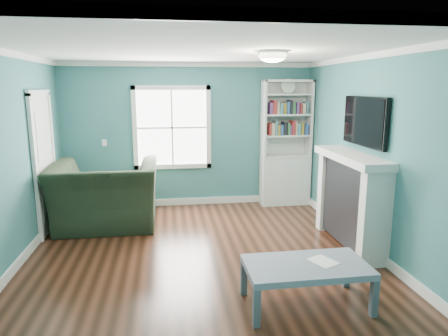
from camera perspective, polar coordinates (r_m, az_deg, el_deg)
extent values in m
plane|color=black|center=(5.25, -3.23, -12.93)|extent=(5.00, 5.00, 0.00)
plane|color=teal|center=(7.33, -5.04, 4.63)|extent=(4.50, 0.00, 4.50)
plane|color=teal|center=(2.46, 1.55, -9.21)|extent=(4.50, 0.00, 4.50)
plane|color=teal|center=(5.19, -28.99, 0.39)|extent=(0.00, 5.00, 5.00)
plane|color=teal|center=(5.52, 20.59, 1.69)|extent=(0.00, 5.00, 5.00)
plane|color=white|center=(4.80, -3.59, 16.61)|extent=(5.00, 5.00, 0.00)
cube|color=white|center=(7.56, -4.87, -4.76)|extent=(4.50, 0.03, 0.12)
cube|color=white|center=(5.53, -27.58, -12.31)|extent=(0.03, 5.00, 0.12)
cube|color=white|center=(5.84, 19.59, -10.40)|extent=(0.03, 5.00, 0.12)
cube|color=white|center=(7.27, -5.21, 14.52)|extent=(4.50, 0.04, 0.08)
cube|color=white|center=(2.35, 1.64, 21.06)|extent=(4.50, 0.04, 0.08)
cube|color=white|center=(5.45, 21.35, 14.84)|extent=(0.04, 5.00, 0.08)
cube|color=white|center=(7.30, -7.42, 5.73)|extent=(1.24, 0.01, 1.34)
cube|color=white|center=(7.30, -12.63, 5.56)|extent=(0.08, 0.06, 1.50)
cube|color=white|center=(7.32, -2.22, 5.84)|extent=(0.08, 0.06, 1.50)
cube|color=white|center=(7.39, -7.28, 0.23)|extent=(1.40, 0.06, 0.08)
cube|color=white|center=(7.25, -7.57, 11.31)|extent=(1.40, 0.06, 0.08)
cube|color=white|center=(7.28, -7.42, 5.72)|extent=(1.24, 0.03, 0.03)
cube|color=white|center=(7.28, -7.42, 5.72)|extent=(0.03, 0.03, 1.34)
cube|color=silver|center=(7.58, 8.65, -1.76)|extent=(0.90, 0.35, 0.90)
cube|color=silver|center=(7.29, 5.66, 6.95)|extent=(0.04, 0.35, 1.40)
cube|color=silver|center=(7.54, 12.06, 6.90)|extent=(0.04, 0.35, 1.40)
cube|color=silver|center=(7.56, 8.55, 7.04)|extent=(0.90, 0.02, 1.40)
cube|color=silver|center=(7.39, 9.08, 12.20)|extent=(0.90, 0.35, 0.04)
cube|color=silver|center=(7.49, 8.76, 1.75)|extent=(0.84, 0.33, 0.03)
cube|color=silver|center=(7.44, 8.84, 4.63)|extent=(0.84, 0.33, 0.03)
cube|color=silver|center=(7.40, 8.93, 7.56)|extent=(0.84, 0.33, 0.03)
cube|color=silver|center=(7.39, 9.02, 10.34)|extent=(0.84, 0.33, 0.03)
cube|color=maroon|center=(7.40, 8.92, 5.58)|extent=(0.70, 0.25, 0.22)
cube|color=tan|center=(7.37, 9.01, 8.51)|extent=(0.70, 0.25, 0.22)
cylinder|color=beige|center=(7.34, 9.17, 11.46)|extent=(0.26, 0.06, 0.26)
cube|color=black|center=(5.77, 17.75, -4.86)|extent=(0.30, 1.20, 1.10)
cube|color=black|center=(5.82, 17.45, -6.77)|extent=(0.22, 0.65, 0.70)
cube|color=silver|center=(5.19, 20.76, -6.87)|extent=(0.36, 0.16, 1.20)
cube|color=silver|center=(6.35, 14.98, -3.23)|extent=(0.36, 0.16, 1.20)
cube|color=silver|center=(5.61, 17.79, 1.50)|extent=(0.44, 1.58, 0.10)
cube|color=black|center=(5.62, 19.47, 6.30)|extent=(0.06, 1.10, 0.65)
cube|color=silver|center=(6.53, -24.30, 0.37)|extent=(0.04, 0.80, 2.05)
cube|color=white|center=(6.11, -25.35, -0.43)|extent=(0.05, 0.08, 2.13)
cube|color=white|center=(6.96, -23.22, 1.08)|extent=(0.05, 0.08, 2.13)
cube|color=white|center=(6.43, -25.00, 9.73)|extent=(0.05, 0.98, 0.08)
sphere|color=#BF8C3F|center=(6.82, -23.08, 0.25)|extent=(0.07, 0.07, 0.07)
ellipsoid|color=white|center=(5.05, 6.95, 15.62)|extent=(0.34, 0.34, 0.15)
cylinder|color=white|center=(5.05, 6.97, 16.13)|extent=(0.38, 0.38, 0.03)
cube|color=white|center=(7.40, -16.72, 3.47)|extent=(0.08, 0.01, 0.12)
imported|color=black|center=(6.49, -16.58, -2.20)|extent=(1.58, 1.03, 1.38)
cube|color=#464C54|center=(3.88, 4.67, -19.29)|extent=(0.07, 0.07, 0.38)
cube|color=#464C54|center=(4.26, 20.65, -17.00)|extent=(0.07, 0.07, 0.38)
cube|color=#464C54|center=(4.39, 2.83, -15.36)|extent=(0.07, 0.07, 0.38)
cube|color=#464C54|center=(4.73, 17.06, -13.80)|extent=(0.07, 0.07, 0.38)
cube|color=slate|center=(4.18, 11.70, -13.67)|extent=(1.22, 0.67, 0.07)
cube|color=white|center=(4.25, 14.00, -12.81)|extent=(0.31, 0.33, 0.00)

